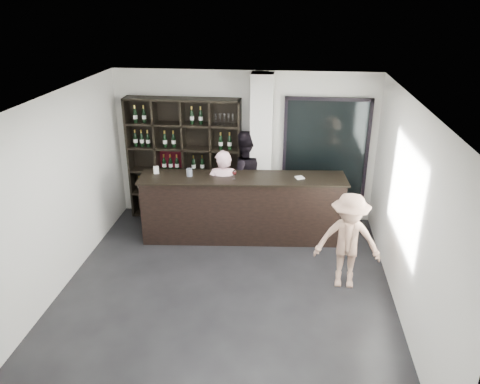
# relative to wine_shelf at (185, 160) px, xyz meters

# --- Properties ---
(floor) EXTENTS (5.00, 5.50, 0.01)m
(floor) POSITION_rel_wine_shelf_xyz_m (1.15, -2.57, -1.20)
(floor) COLOR black
(floor) RESTS_ON ground
(wine_shelf) EXTENTS (2.20, 0.35, 2.40)m
(wine_shelf) POSITION_rel_wine_shelf_xyz_m (0.00, 0.00, 0.00)
(wine_shelf) COLOR black
(wine_shelf) RESTS_ON floor
(structural_column) EXTENTS (0.40, 0.40, 2.90)m
(structural_column) POSITION_rel_wine_shelf_xyz_m (1.50, -0.10, 0.25)
(structural_column) COLOR silver
(structural_column) RESTS_ON floor
(glass_panel) EXTENTS (1.60, 0.08, 2.10)m
(glass_panel) POSITION_rel_wine_shelf_xyz_m (2.70, 0.12, 0.20)
(glass_panel) COLOR black
(glass_panel) RESTS_ON floor
(tasting_counter) EXTENTS (3.64, 0.75, 1.20)m
(tasting_counter) POSITION_rel_wine_shelf_xyz_m (1.22, -0.82, -0.60)
(tasting_counter) COLOR black
(tasting_counter) RESTS_ON floor
(taster_pink) EXTENTS (0.64, 0.46, 1.65)m
(taster_pink) POSITION_rel_wine_shelf_xyz_m (0.86, -0.72, -0.37)
(taster_pink) COLOR #F9BFCE
(taster_pink) RESTS_ON floor
(taster_black) EXTENTS (1.10, 0.98, 1.86)m
(taster_black) POSITION_rel_wine_shelf_xyz_m (1.18, -0.17, -0.27)
(taster_black) COLOR black
(taster_black) RESTS_ON floor
(customer) EXTENTS (1.02, 0.63, 1.53)m
(customer) POSITION_rel_wine_shelf_xyz_m (2.95, -2.17, -0.44)
(customer) COLOR tan
(customer) RESTS_ON floor
(wine_glass) EXTENTS (0.09, 0.09, 0.18)m
(wine_glass) POSITION_rel_wine_shelf_xyz_m (1.09, -0.92, 0.10)
(wine_glass) COLOR white
(wine_glass) RESTS_ON tasting_counter
(spit_cup) EXTENTS (0.13, 0.13, 0.14)m
(spit_cup) POSITION_rel_wine_shelf_xyz_m (0.28, -0.86, 0.07)
(spit_cup) COLOR silver
(spit_cup) RESTS_ON tasting_counter
(napkin_stack) EXTENTS (0.18, 0.18, 0.02)m
(napkin_stack) POSITION_rel_wine_shelf_xyz_m (2.22, -0.76, 0.01)
(napkin_stack) COLOR white
(napkin_stack) RESTS_ON tasting_counter
(card_stand) EXTENTS (0.10, 0.07, 0.14)m
(card_stand) POSITION_rel_wine_shelf_xyz_m (-0.33, -0.81, 0.07)
(card_stand) COLOR white
(card_stand) RESTS_ON tasting_counter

